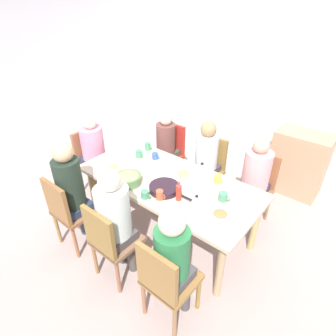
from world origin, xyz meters
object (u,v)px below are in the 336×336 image
object	(u,v)px
bottle_2	(202,173)
person_1	(255,175)
chair_5	(92,158)
plate_2	(220,214)
person_0	(206,157)
chair_3	(110,240)
cup_0	(160,195)
plate_1	(113,167)
chair_1	(256,185)
person_3	(115,216)
cup_4	(145,195)
person_4	(165,144)
cup_7	(122,175)
bowl_0	(129,178)
plate_0	(183,174)
bottle_0	(196,207)
chair_4	(169,151)
serving_pan	(165,188)
side_cabinet	(298,163)
chair_2	(68,210)
cup_1	(139,154)
cup_2	(155,156)
dining_table	(168,186)
bottle_1	(179,192)
chair_0	(208,166)
chair_6	(165,280)
cup_5	(218,179)
person_6	(173,256)
person_5	(94,148)

from	to	relation	value
bottle_2	person_1	bearing A→B (deg)	54.67
chair_5	plate_2	bearing A→B (deg)	-3.96
person_0	chair_3	size ratio (longest dim) A/B	1.30
person_0	cup_0	size ratio (longest dim) A/B	10.71
person_0	plate_1	xyz separation A→B (m)	(-0.64, -0.97, 0.06)
chair_1	person_3	size ratio (longest dim) A/B	0.73
plate_1	plate_2	bearing A→B (deg)	3.08
person_3	cup_4	distance (m)	0.37
person_4	cup_7	size ratio (longest dim) A/B	9.78
plate_2	bowl_0	world-z (taller)	bowl_0
plate_0	bottle_0	distance (m)	0.69
chair_4	cup_7	bearing A→B (deg)	-77.27
chair_1	serving_pan	xyz separation A→B (m)	(-0.57, -1.02, 0.26)
person_4	side_cabinet	distance (m)	1.87
person_1	cup_4	xyz separation A→B (m)	(-0.64, -1.14, 0.09)
person_1	plate_1	size ratio (longest dim) A/B	5.34
chair_5	chair_2	bearing A→B (deg)	-49.86
cup_0	bottle_2	world-z (taller)	bottle_2
person_0	chair_2	bearing A→B (deg)	-112.66
cup_1	cup_2	world-z (taller)	cup_1
dining_table	bottle_1	size ratio (longest dim) A/B	9.78
chair_0	chair_4	size ratio (longest dim) A/B	1.00
person_1	bottle_0	distance (m)	1.08
side_cabinet	person_3	bearing A→B (deg)	-108.77
person_3	bowl_0	bearing A→B (deg)	122.44
chair_4	dining_table	bearing A→B (deg)	-51.71
cup_0	cup_1	world-z (taller)	same
person_0	plate_1	distance (m)	1.16
chair_2	person_0	bearing A→B (deg)	67.34
cup_4	bottle_0	xyz separation A→B (m)	(0.54, 0.08, 0.08)
chair_2	plate_0	bearing A→B (deg)	53.90
person_3	bowl_0	xyz separation A→B (m)	(-0.28, 0.45, 0.06)
plate_0	cup_1	distance (m)	0.66
cup_0	dining_table	bearing A→B (deg)	115.99
chair_4	bottle_0	world-z (taller)	bottle_0
chair_6	chair_4	bearing A→B (deg)	128.29
cup_0	cup_7	xyz separation A→B (m)	(-0.56, 0.02, -0.01)
plate_0	bowl_0	bearing A→B (deg)	-126.72
serving_pan	cup_5	distance (m)	0.58
dining_table	serving_pan	size ratio (longest dim) A/B	4.08
chair_6	bottle_1	xyz separation A→B (m)	(-0.37, 0.65, 0.33)
chair_4	bottle_0	bearing A→B (deg)	-42.94
person_6	cup_1	xyz separation A→B (m)	(-1.25, 0.91, 0.08)
chair_5	bottle_0	size ratio (longest dim) A/B	3.70
person_3	chair_4	size ratio (longest dim) A/B	1.37
side_cabinet	chair_4	bearing A→B (deg)	-148.25
chair_4	person_6	distance (m)	2.09
bowl_0	cup_5	bearing A→B (deg)	39.98
person_5	bottle_2	xyz separation A→B (m)	(1.57, 0.21, 0.15)
chair_4	cup_5	bearing A→B (deg)	-26.46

